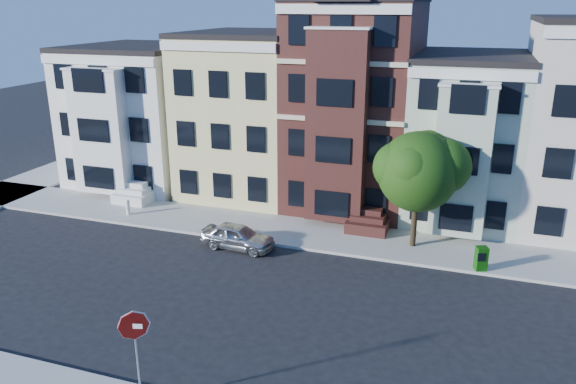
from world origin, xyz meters
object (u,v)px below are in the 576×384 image
(newspaper_box, at_px, (481,258))
(fire_hydrant, at_px, (128,209))
(stop_sign, at_px, (137,351))
(parked_car, at_px, (238,236))
(street_tree, at_px, (418,177))

(newspaper_box, relative_size, fire_hydrant, 1.58)
(fire_hydrant, height_order, stop_sign, stop_sign)
(newspaper_box, bearing_deg, parked_car, 163.86)
(street_tree, xyz_separation_m, fire_hydrant, (-16.36, -0.85, -3.30))
(fire_hydrant, bearing_deg, parked_car, -14.50)
(fire_hydrant, distance_m, stop_sign, 17.02)
(parked_car, distance_m, newspaper_box, 11.84)
(parked_car, bearing_deg, stop_sign, -167.34)
(newspaper_box, xyz_separation_m, stop_sign, (-9.90, -12.92, 1.21))
(parked_car, relative_size, newspaper_box, 3.34)
(parked_car, distance_m, fire_hydrant, 8.14)
(parked_car, height_order, fire_hydrant, parked_car)
(parked_car, xyz_separation_m, stop_sign, (1.89, -11.82, 1.28))
(street_tree, distance_m, stop_sign, 16.23)
(parked_car, bearing_deg, fire_hydrant, 79.09)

